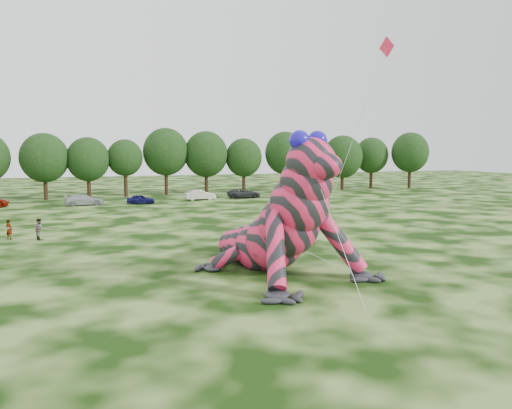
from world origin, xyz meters
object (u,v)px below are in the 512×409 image
Objects in this scene: spectator_1 at (39,229)px; spectator_0 at (9,230)px; tree_9 at (125,168)px; inflatable_gecko at (262,201)px; car_4 at (141,199)px; car_3 at (84,200)px; tree_14 at (315,164)px; tree_17 at (410,160)px; tree_11 at (206,163)px; flying_kite at (382,62)px; car_6 at (244,193)px; tree_13 at (285,162)px; tree_12 at (244,166)px; spectator_2 at (291,209)px; car_5 at (200,195)px; tree_7 at (45,167)px; spectator_3 at (300,206)px; car_7 at (294,191)px; tree_16 at (371,163)px; tree_8 at (88,168)px; tree_15 at (343,163)px; tree_10 at (166,162)px.

spectator_0 is at bearing 43.65° from spectator_1.
tree_9 is 5.09× the size of spectator_1.
car_4 is (-2.11, 39.15, -3.44)m from inflatable_gecko.
car_3 is at bearing 89.46° from car_4.
tree_17 is (18.49, -2.06, 0.45)m from tree_14.
tree_11 is 17.18m from car_4.
car_6 is (3.57, 39.72, -12.40)m from flying_kite.
tree_13 reaches higher than spectator_1.
spectator_2 is (-4.82, -29.72, -3.65)m from tree_12.
tree_11 is 2.31× the size of car_5.
tree_12 reaches higher than inflatable_gecko.
flying_kite is at bearing -62.98° from tree_7.
spectator_3 reaches higher than car_6.
flying_kite is at bearing -112.04° from tree_14.
car_7 is 45.24m from spectator_0.
tree_16 is at bearing 57.28° from flying_kite.
tree_17 reaches higher than car_4.
car_4 is (-11.91, -11.57, -4.41)m from tree_11.
tree_14 is 18.87m from car_6.
tree_17 is 2.36× the size of car_5.
tree_17 is at bearing 50.67° from flying_kite.
tree_7 is 2.17× the size of car_5.
spectator_2 is at bearing -56.18° from tree_8.
car_4 is at bearing -40.41° from tree_7.
tree_7 is 43.58m from tree_14.
tree_12 is 46.59m from spectator_0.
tree_12 is at bearing 178.07° from tree_17.
car_4 is 26.67m from spectator_0.
car_6 is at bearing 84.86° from flying_kite.
tree_11 is at bearing -64.00° from car_3.
car_6 is 3.00× the size of spectator_3.
tree_16 is at bearing 12.93° from tree_15.
car_3 is 30.67m from car_7.
spectator_2 is (20.34, -19.36, 0.14)m from car_3.
inflatable_gecko is 49.96m from tree_9.
tree_10 is at bearing -49.52° from spectator_1.
car_5 is at bearing -162.66° from tree_15.
car_4 is (11.96, -10.18, -4.12)m from tree_7.
car_5 is (-3.33, -9.17, -4.32)m from tree_11.
tree_15 reaches higher than tree_7.
tree_15 reaches higher than tree_9.
tree_14 is 40.44m from car_3.
spectator_0 reaches higher than car_3.
flying_kite is 54.37m from tree_15.
tree_14 is at bearing -77.36° from car_3.
tree_13 is (26.07, -0.22, 0.72)m from tree_9.
car_5 is (-16.67, -8.10, -4.34)m from tree_13.
tree_14 is at bearing 110.40° from spectator_2.
tree_7 is 0.92× the size of tree_17.
tree_7 is 23.91m from tree_11.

